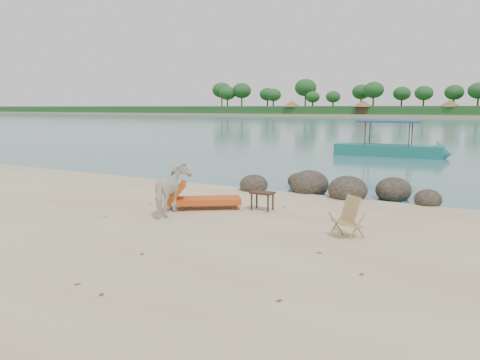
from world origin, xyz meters
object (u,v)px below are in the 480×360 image
at_px(cow, 172,191).
at_px(lounge_chair, 209,198).
at_px(side_table, 262,202).
at_px(deck_chair, 347,219).
at_px(boulders, 334,188).
at_px(boat_near, 389,127).

relative_size(cow, lounge_chair, 0.70).
height_order(cow, lounge_chair, cow).
height_order(side_table, deck_chair, deck_chair).
relative_size(boulders, boat_near, 0.93).
distance_m(boulders, cow, 5.62).
distance_m(side_table, lounge_chair, 1.47).
xyz_separation_m(side_table, boat_near, (-0.37, 16.77, 1.39)).
xyz_separation_m(cow, boat_near, (1.40, 18.35, 1.00)).
bearing_deg(deck_chair, lounge_chair, -152.96).
distance_m(boulders, lounge_chair, 4.48).
bearing_deg(boat_near, deck_chair, -83.28).
bearing_deg(boulders, side_table, -104.78).
xyz_separation_m(cow, side_table, (1.77, 1.58, -0.39)).
height_order(boulders, boat_near, boat_near).
xyz_separation_m(deck_chair, boat_near, (-3.11, 18.22, 1.21)).
bearing_deg(boulders, cow, -118.31).
xyz_separation_m(side_table, lounge_chair, (-1.37, -0.53, 0.08)).
bearing_deg(deck_chair, boulders, 150.90).
distance_m(lounge_chair, boat_near, 17.37).
relative_size(lounge_chair, boat_near, 0.32).
distance_m(cow, side_table, 2.41).
bearing_deg(side_table, lounge_chair, -158.27).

